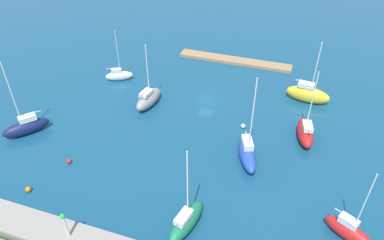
# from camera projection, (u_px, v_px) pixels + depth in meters

# --- Properties ---
(water) EXTENTS (160.00, 160.00, 0.00)m
(water) POSITION_uv_depth(u_px,v_px,m) (206.00, 101.00, 65.30)
(water) COLOR navy
(water) RESTS_ON ground
(pier_dock) EXTENTS (24.12, 2.87, 0.62)m
(pier_dock) POSITION_uv_depth(u_px,v_px,m) (235.00, 61.00, 77.30)
(pier_dock) COLOR #997A56
(pier_dock) RESTS_ON ground
(harbor_beacon) EXTENTS (0.56, 0.56, 3.73)m
(harbor_beacon) POSITION_uv_depth(u_px,v_px,m) (65.00, 224.00, 39.22)
(harbor_beacon) COLOR silver
(harbor_beacon) RESTS_ON breakwater
(sailboat_red_mid_basin) EXTENTS (3.63, 7.33, 11.80)m
(sailboat_red_mid_basin) POSITION_uv_depth(u_px,v_px,m) (305.00, 132.00, 55.82)
(sailboat_red_mid_basin) COLOR red
(sailboat_red_mid_basin) RESTS_ON water
(sailboat_yellow_near_pier) EXTENTS (7.86, 3.20, 11.78)m
(sailboat_yellow_near_pier) POSITION_uv_depth(u_px,v_px,m) (308.00, 94.00, 64.23)
(sailboat_yellow_near_pier) COLOR yellow
(sailboat_yellow_near_pier) RESTS_ON water
(sailboat_green_lone_north) EXTENTS (3.48, 7.31, 11.98)m
(sailboat_green_lone_north) POSITION_uv_depth(u_px,v_px,m) (186.00, 221.00, 42.51)
(sailboat_green_lone_north) COLOR #19724C
(sailboat_green_lone_north) RESTS_ON water
(sailboat_gray_far_north) EXTENTS (3.33, 7.26, 11.63)m
(sailboat_gray_far_north) POSITION_uv_depth(u_px,v_px,m) (149.00, 99.00, 63.33)
(sailboat_gray_far_north) COLOR gray
(sailboat_gray_far_north) RESTS_ON water
(sailboat_white_inner_mooring) EXTENTS (5.38, 3.93, 10.36)m
(sailboat_white_inner_mooring) POSITION_uv_depth(u_px,v_px,m) (119.00, 75.00, 70.67)
(sailboat_white_inner_mooring) COLOR white
(sailboat_white_inner_mooring) RESTS_ON water
(sailboat_navy_lone_south) EXTENTS (6.10, 6.97, 12.80)m
(sailboat_navy_lone_south) POSITION_uv_depth(u_px,v_px,m) (26.00, 127.00, 57.05)
(sailboat_navy_lone_south) COLOR #141E4C
(sailboat_navy_lone_south) RESTS_ON water
(sailboat_blue_center_basin) EXTENTS (4.95, 8.02, 14.08)m
(sailboat_blue_center_basin) POSITION_uv_depth(u_px,v_px,m) (247.00, 153.00, 52.00)
(sailboat_blue_center_basin) COLOR #2347B2
(sailboat_blue_center_basin) RESTS_ON water
(sailboat_red_east_end) EXTENTS (6.11, 4.35, 10.72)m
(sailboat_red_east_end) POSITION_uv_depth(u_px,v_px,m) (349.00, 231.00, 41.38)
(sailboat_red_east_end) COLOR red
(sailboat_red_east_end) RESTS_ON water
(mooring_buoy_red) EXTENTS (0.72, 0.72, 0.72)m
(mooring_buoy_red) POSITION_uv_depth(u_px,v_px,m) (69.00, 161.00, 52.08)
(mooring_buoy_red) COLOR red
(mooring_buoy_red) RESTS_ON water
(mooring_buoy_white) EXTENTS (0.74, 0.74, 0.74)m
(mooring_buoy_white) POSITION_uv_depth(u_px,v_px,m) (243.00, 126.00, 58.75)
(mooring_buoy_white) COLOR white
(mooring_buoy_white) RESTS_ON water
(mooring_buoy_orange) EXTENTS (0.75, 0.75, 0.75)m
(mooring_buoy_orange) POSITION_uv_depth(u_px,v_px,m) (28.00, 189.00, 47.68)
(mooring_buoy_orange) COLOR orange
(mooring_buoy_orange) RESTS_ON water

